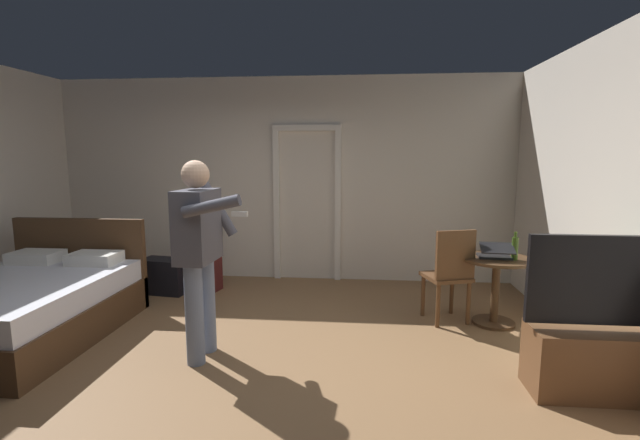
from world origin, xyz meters
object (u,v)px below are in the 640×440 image
Objects in this scene: tv_flatscreen at (601,348)px; wooden_chair at (450,272)px; suitcase_dark at (165,276)px; laptop at (495,253)px; side_table at (496,279)px; bed at (26,305)px; suitcase_small at (198,275)px; bottle_on_table at (515,248)px; person_blue_shirt at (199,245)px.

tv_flatscreen is 1.20× the size of wooden_chair.
laptop is at bearing -3.04° from suitcase_dark.
side_table is at bearing 51.74° from laptop.
side_table is at bearing 9.11° from bed.
suitcase_dark is (-3.38, 0.70, -0.33)m from wooden_chair.
bed is 2.01× the size of wooden_chair.
tv_flatscreen reaches higher than suitcase_small.
bottle_on_table is 3.74m from suitcase_small.
person_blue_shirt reaches higher than laptop.
suitcase_small is at bearing 166.11° from bottle_on_table.
laptop is at bearing 8.64° from bed.
laptop is (4.54, 0.69, 0.45)m from bed.
suitcase_small is (-3.80, 2.15, -0.14)m from tv_flatscreen.
bottle_on_table reaches higher than laptop.
bed reaches higher than side_table.
tv_flatscreen reaches higher than wooden_chair.
person_blue_shirt reaches higher than side_table.
bed is at bearing 171.20° from person_blue_shirt.
person_blue_shirt is 2.11m from suitcase_small.
bottle_on_table is 0.17× the size of person_blue_shirt.
wooden_chair is at bearing 10.00° from bed.
wooden_chair reaches higher than bottle_on_table.
side_table is 2.95m from person_blue_shirt.
side_table is 0.71× the size of wooden_chair.
laptop is 3.55m from suitcase_small.
laptop is (-0.03, -0.04, 0.28)m from side_table.
person_blue_shirt reaches higher than bottle_on_table.
bottle_on_table is 4.10m from suitcase_dark.
person_blue_shirt is at bearing -160.06° from laptop.
wooden_chair is 2.05× the size of suitcase_small.
wooden_chair is at bearing 173.20° from bottle_on_table.
wooden_chair reaches higher than side_table.
laptop reaches higher than suitcase_small.
laptop is 0.63× the size of suitcase_dark.
bottle_on_table is (0.14, -0.08, 0.34)m from side_table.
bottle_on_table is 0.67m from wooden_chair.
person_blue_shirt is (-3.08, 0.33, 0.63)m from tv_flatscreen.
bed is at bearing -172.11° from bottle_on_table.
tv_flatscreen is 0.70× the size of person_blue_shirt.
side_table is (4.57, 0.73, 0.17)m from bed.
tv_flatscreen reaches higher than laptop.
bed is 1.68× the size of tv_flatscreen.
tv_flatscreen is 4.37m from suitcase_small.
wooden_chair is 0.59× the size of person_blue_shirt.
side_table is 1.46× the size of suitcase_small.
side_table is 0.42× the size of person_blue_shirt.
side_table is at bearing 150.26° from bottle_on_table.
wooden_chair is 3.11m from suitcase_small.
bed is 4.18m from wooden_chair.
bed is 4.96m from tv_flatscreen.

